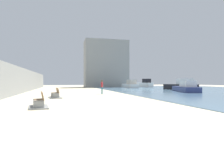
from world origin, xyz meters
TOP-DOWN VIEW (x-y plane):
  - ground_plane at (0.00, 18.00)m, footprint 120.00×120.00m
  - seawall at (-7.50, 18.00)m, footprint 0.80×64.00m
  - bench_near at (-3.33, 4.31)m, footprint 1.36×2.22m
  - bench_far at (-2.58, 11.40)m, footprint 1.38×2.23m
  - person_walking at (2.87, 15.48)m, footprint 0.31×0.48m
  - boat_far_right at (20.35, 41.90)m, footprint 3.05×5.66m
  - boat_distant at (19.65, 23.84)m, footprint 3.81×6.83m
  - boat_mid_bay at (16.25, 17.57)m, footprint 4.38×7.90m
  - boat_nearest at (14.15, 36.51)m, footprint 2.42×6.27m
  - harbor_building at (10.16, 46.00)m, footprint 12.00×6.00m

SIDE VIEW (x-z plane):
  - ground_plane at x=0.00m, z-range 0.00..0.00m
  - bench_near at x=-3.33m, z-range -0.26..0.72m
  - bench_far at x=-2.58m, z-range -0.26..0.72m
  - boat_mid_bay at x=16.25m, z-range -0.19..1.47m
  - boat_nearest at x=14.15m, z-range -0.23..1.75m
  - boat_distant at x=19.65m, z-range -0.24..1.84m
  - boat_far_right at x=20.35m, z-range -0.25..2.01m
  - person_walking at x=2.87m, z-range 0.16..1.93m
  - seawall at x=-7.50m, z-range 0.00..3.44m
  - harbor_building at x=10.16m, z-range 0.00..13.03m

